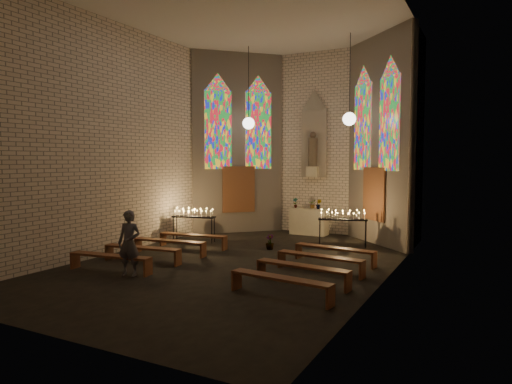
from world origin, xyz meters
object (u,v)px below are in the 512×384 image
aisle_flower_pot (270,242)px  votive_stand_left (194,214)px  altar (309,221)px  visitor (129,243)px  votive_stand_right (343,217)px

aisle_flower_pot → votive_stand_left: 3.03m
altar → visitor: 8.09m
votive_stand_left → votive_stand_right: size_ratio=0.97×
votive_stand_left → visitor: visitor is taller
aisle_flower_pot → visitor: bearing=-109.6°
aisle_flower_pot → votive_stand_right: (1.93, 1.49, 0.75)m
votive_stand_right → altar: bearing=117.5°
altar → visitor: size_ratio=0.87×
altar → aisle_flower_pot: (-0.05, -3.34, -0.26)m
votive_stand_right → visitor: 7.02m
votive_stand_right → visitor: bearing=-138.2°
aisle_flower_pot → votive_stand_left: size_ratio=0.31×
votive_stand_left → visitor: size_ratio=0.97×
votive_stand_right → votive_stand_left: bearing=179.1°
altar → votive_stand_right: (1.87, -1.85, 0.49)m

